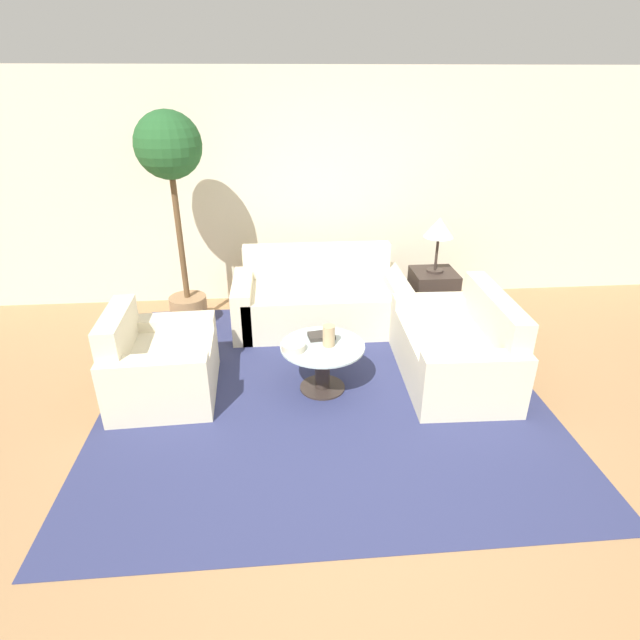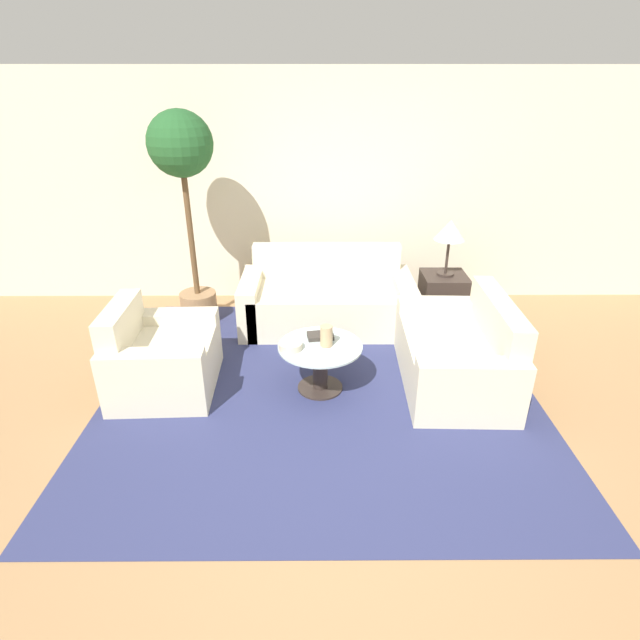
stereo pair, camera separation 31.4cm
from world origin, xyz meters
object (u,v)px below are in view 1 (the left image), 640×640
object	(u,v)px
bowl	(293,347)
book_stack	(321,336)
loveseat	(459,350)
armchair	(157,366)
coffee_table	(322,361)
table_lamp	(439,229)
sofa_main	(319,300)
vase	(329,336)
potted_plant	(172,178)

from	to	relation	value
bowl	book_stack	xyz separation A→B (m)	(0.25, 0.20, -0.01)
loveseat	book_stack	xyz separation A→B (m)	(-1.24, 0.04, 0.18)
armchair	coffee_table	size ratio (longest dim) A/B	1.37
armchair	table_lamp	size ratio (longest dim) A/B	1.66
armchair	bowl	bearing A→B (deg)	-97.57
sofa_main	book_stack	bearing A→B (deg)	-93.74
table_lamp	vase	bearing A→B (deg)	-134.35
bowl	sofa_main	bearing A→B (deg)	76.73
loveseat	potted_plant	xyz separation A→B (m)	(-2.59, 1.28, 1.32)
potted_plant	book_stack	xyz separation A→B (m)	(1.35, -1.24, -1.14)
coffee_table	sofa_main	bearing A→B (deg)	86.55
armchair	bowl	size ratio (longest dim) A/B	4.95
vase	book_stack	bearing A→B (deg)	109.59
bowl	table_lamp	bearing A→B (deg)	40.97
loveseat	book_stack	distance (m)	1.25
sofa_main	vase	size ratio (longest dim) A/B	10.12
loveseat	bowl	bearing A→B (deg)	-82.20
table_lamp	book_stack	distance (m)	1.89
vase	coffee_table	bearing A→B (deg)	177.07
table_lamp	bowl	distance (m)	2.19
sofa_main	armchair	size ratio (longest dim) A/B	1.86
table_lamp	vase	xyz separation A→B (m)	(-1.30, -1.33, -0.51)
vase	bowl	world-z (taller)	vase
potted_plant	bowl	size ratio (longest dim) A/B	11.13
armchair	bowl	distance (m)	1.18
bowl	vase	bearing A→B (deg)	11.21
armchair	book_stack	size ratio (longest dim) A/B	4.08
sofa_main	potted_plant	bearing A→B (deg)	178.12
coffee_table	table_lamp	world-z (taller)	table_lamp
armchair	loveseat	distance (m)	2.65
loveseat	bowl	distance (m)	1.51
armchair	vase	xyz separation A→B (m)	(1.46, -0.05, 0.25)
potted_plant	book_stack	world-z (taller)	potted_plant
sofa_main	table_lamp	distance (m)	1.48
coffee_table	potted_plant	bearing A→B (deg)	134.35
sofa_main	book_stack	distance (m)	1.21
table_lamp	potted_plant	bearing A→B (deg)	178.98
coffee_table	vase	world-z (taller)	vase
armchair	table_lamp	world-z (taller)	table_lamp
potted_plant	coffee_table	bearing A→B (deg)	-45.65
sofa_main	vase	bearing A→B (deg)	-91.19
sofa_main	armchair	distance (m)	1.96
coffee_table	armchair	bearing A→B (deg)	178.08
loveseat	table_lamp	world-z (taller)	table_lamp
vase	book_stack	size ratio (longest dim) A/B	0.75
bowl	armchair	bearing A→B (deg)	174.60
book_stack	loveseat	bearing A→B (deg)	-10.35
armchair	vase	bearing A→B (deg)	-94.13
vase	table_lamp	bearing A→B (deg)	45.65
table_lamp	sofa_main	bearing A→B (deg)	179.96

